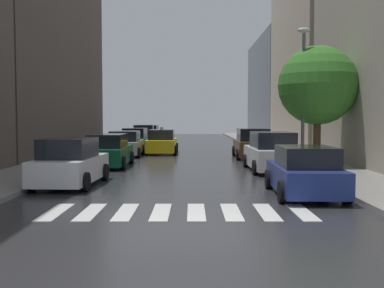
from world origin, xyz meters
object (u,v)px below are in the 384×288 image
object	(u,v)px
parked_car_left_second	(108,151)
parked_car_right_second	(272,153)
street_tree_right	(318,86)
parked_car_left_fifth	(144,136)
lamp_post_right	(303,86)
parked_car_right_nearest	(305,172)
parked_car_left_sixth	(149,134)
taxi_midroad	(162,142)
parked_car_left_third	(125,144)
parked_car_left_nearest	(70,163)
parked_car_right_third	(252,144)
parked_car_left_fourth	(135,140)

from	to	relation	value
parked_car_left_second	parked_car_right_second	bearing A→B (deg)	-104.16
parked_car_left_second	street_tree_right	world-z (taller)	street_tree_right
parked_car_left_fifth	lamp_post_right	world-z (taller)	lamp_post_right
parked_car_right_nearest	parked_car_left_sixth	bearing A→B (deg)	14.94
taxi_midroad	street_tree_right	size ratio (longest dim) A/B	0.79
street_tree_right	parked_car_left_third	bearing A→B (deg)	146.41
parked_car_left_second	parked_car_left_fifth	size ratio (longest dim) A/B	0.96
parked_car_left_nearest	parked_car_left_third	xyz separation A→B (m)	(0.11, 12.77, -0.04)
parked_car_left_third	parked_car_left_sixth	xyz separation A→B (m)	(-0.09, 17.44, 0.04)
parked_car_right_third	lamp_post_right	world-z (taller)	lamp_post_right
parked_car_left_fifth	parked_car_left_sixth	size ratio (longest dim) A/B	1.20
parked_car_left_third	parked_car_right_nearest	distance (m)	16.78
parked_car_left_fifth	parked_car_left_fourth	bearing A→B (deg)	177.69
parked_car_left_sixth	street_tree_right	bearing A→B (deg)	-155.53
taxi_midroad	parked_car_right_nearest	bearing A→B (deg)	-161.73
parked_car_right_second	taxi_midroad	world-z (taller)	taxi_midroad
parked_car_right_third	parked_car_left_second	bearing A→B (deg)	122.46
street_tree_right	parked_car_right_third	bearing A→B (deg)	114.65
parked_car_right_nearest	parked_car_right_second	xyz separation A→B (m)	(0.12, 6.65, 0.10)
parked_car_left_fourth	parked_car_right_nearest	xyz separation A→B (m)	(7.71, -20.15, -0.05)
parked_car_left_fourth	parked_car_right_third	world-z (taller)	parked_car_right_third
street_tree_right	parked_car_right_nearest	bearing A→B (deg)	-107.47
parked_car_right_nearest	parked_car_right_third	size ratio (longest dim) A/B	0.92
parked_car_right_third	street_tree_right	bearing A→B (deg)	-154.79
parked_car_left_fourth	parked_car_left_second	bearing A→B (deg)	-178.25
parked_car_right_second	parked_car_right_third	bearing A→B (deg)	-1.13
parked_car_left_second	parked_car_left_third	distance (m)	6.36
parked_car_right_third	lamp_post_right	xyz separation A→B (m)	(1.59, -5.86, 3.07)
street_tree_right	lamp_post_right	size ratio (longest dim) A/B	0.89
street_tree_right	parked_car_left_fifth	bearing A→B (deg)	118.88
parked_car_right_nearest	street_tree_right	distance (m)	9.09
parked_car_left_nearest	lamp_post_right	world-z (taller)	lamp_post_right
parked_car_left_fourth	taxi_midroad	bearing A→B (deg)	-144.73
parked_car_left_third	parked_car_left_fourth	size ratio (longest dim) A/B	0.99
parked_car_left_sixth	parked_car_right_nearest	distance (m)	33.27
street_tree_right	parked_car_left_fourth	bearing A→B (deg)	130.42
parked_car_left_second	lamp_post_right	bearing A→B (deg)	-96.65
parked_car_left_second	lamp_post_right	size ratio (longest dim) A/B	0.72
parked_car_right_third	parked_car_left_sixth	bearing A→B (deg)	23.24
parked_car_right_third	taxi_midroad	world-z (taller)	taxi_midroad
taxi_midroad	parked_car_right_third	bearing A→B (deg)	-121.76
parked_car_left_second	parked_car_left_sixth	world-z (taller)	parked_car_left_sixth
parked_car_left_nearest	lamp_post_right	bearing A→B (deg)	-58.18
parked_car_left_third	parked_car_left_fifth	bearing A→B (deg)	-0.06
parked_car_right_nearest	lamp_post_right	distance (m)	8.34
parked_car_left_third	parked_car_right_nearest	world-z (taller)	parked_car_left_third
parked_car_left_nearest	parked_car_right_second	bearing A→B (deg)	-57.99
parked_car_left_nearest	street_tree_right	bearing A→B (deg)	-57.71
parked_car_left_fourth	taxi_midroad	world-z (taller)	taxi_midroad
parked_car_right_third	taxi_midroad	distance (m)	6.66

